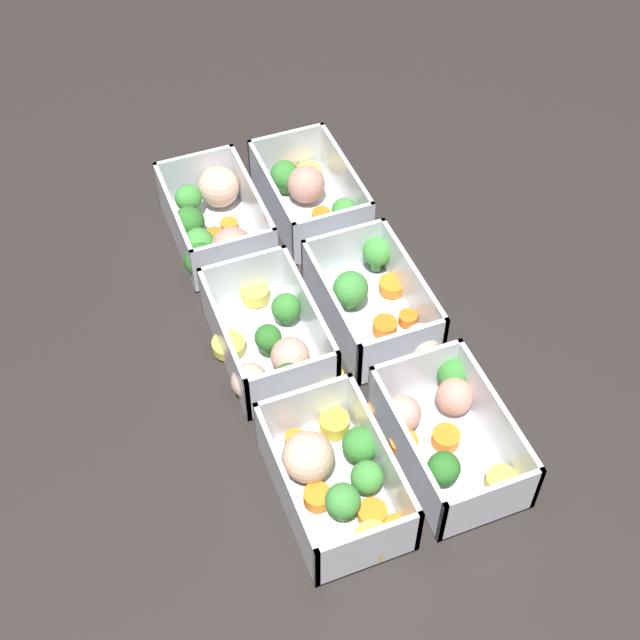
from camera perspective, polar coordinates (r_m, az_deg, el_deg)
name	(u,v)px	position (r m, az deg, el deg)	size (l,w,h in m)	color
ground_plane	(320,333)	(0.96, 0.00, -0.87)	(4.00, 4.00, 0.00)	#282321
container_near_left	(443,429)	(0.87, 7.91, -6.92)	(0.17, 0.11, 0.06)	silver
container_near_center	(378,303)	(0.96, 3.71, 1.08)	(0.18, 0.11, 0.06)	silver
container_near_right	(309,193)	(1.09, -0.69, 8.15)	(0.17, 0.10, 0.06)	silver
container_far_left	(335,474)	(0.83, 0.94, -9.84)	(0.17, 0.10, 0.06)	silver
container_far_center	(272,344)	(0.92, -3.06, -1.56)	(0.18, 0.12, 0.06)	silver
container_far_right	(213,223)	(1.05, -6.86, 6.17)	(0.17, 0.11, 0.06)	silver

